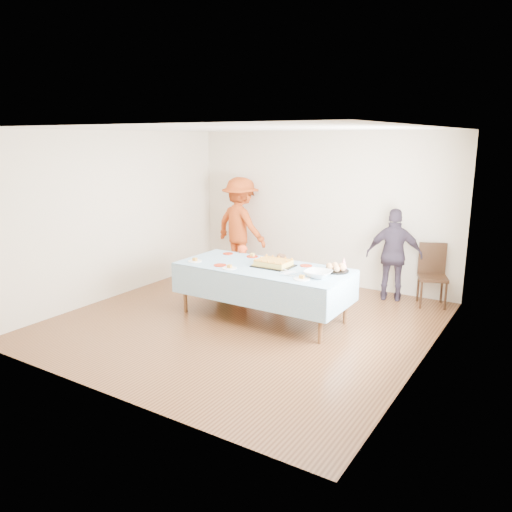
{
  "coord_description": "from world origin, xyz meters",
  "views": [
    {
      "loc": [
        3.74,
        -5.65,
        2.59
      ],
      "look_at": [
        0.01,
        0.3,
        0.91
      ],
      "focal_mm": 35.0,
      "sensor_mm": 36.0,
      "label": 1
    }
  ],
  "objects_px": {
    "party_table": "(263,270)",
    "dining_chair": "(432,271)",
    "adult_left": "(241,226)",
    "birthday_cake": "(273,263)"
  },
  "relations": [
    {
      "from": "party_table",
      "to": "adult_left",
      "type": "bearing_deg",
      "value": 131.13
    },
    {
      "from": "adult_left",
      "to": "birthday_cake",
      "type": "bearing_deg",
      "value": 146.95
    },
    {
      "from": "birthday_cake",
      "to": "dining_chair",
      "type": "distance_m",
      "value": 2.62
    },
    {
      "from": "party_table",
      "to": "birthday_cake",
      "type": "height_order",
      "value": "birthday_cake"
    },
    {
      "from": "party_table",
      "to": "dining_chair",
      "type": "bearing_deg",
      "value": 45.2
    },
    {
      "from": "dining_chair",
      "to": "adult_left",
      "type": "bearing_deg",
      "value": 159.04
    },
    {
      "from": "dining_chair",
      "to": "adult_left",
      "type": "relative_size",
      "value": 0.52
    },
    {
      "from": "party_table",
      "to": "dining_chair",
      "type": "xyz_separation_m",
      "value": [
        1.94,
        1.95,
        -0.18
      ]
    },
    {
      "from": "birthday_cake",
      "to": "adult_left",
      "type": "xyz_separation_m",
      "value": [
        -1.8,
        1.84,
        0.1
      ]
    },
    {
      "from": "party_table",
      "to": "adult_left",
      "type": "xyz_separation_m",
      "value": [
        -1.67,
        1.91,
        0.2
      ]
    }
  ]
}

